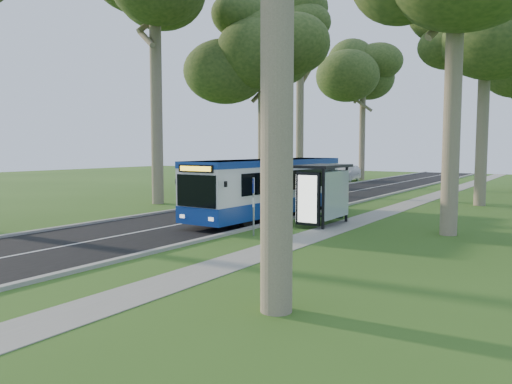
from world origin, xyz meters
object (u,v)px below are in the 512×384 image
(bus_stop_sign, at_px, (254,199))
(car_white, at_px, (306,179))
(litter_bin, at_px, (339,210))
(bus_shelter, at_px, (321,183))
(car_silver, at_px, (347,174))
(bus, at_px, (269,188))

(bus_stop_sign, height_order, car_white, bus_stop_sign)
(bus_stop_sign, xyz_separation_m, litter_bin, (0.77, 6.67, -1.06))
(bus_shelter, relative_size, car_silver, 0.64)
(bus, height_order, bus_shelter, bus)
(bus_stop_sign, bearing_deg, litter_bin, 60.03)
(bus_shelter, distance_m, litter_bin, 3.29)
(bus, bearing_deg, car_white, 112.98)
(bus_stop_sign, distance_m, car_silver, 34.51)
(bus_stop_sign, distance_m, litter_bin, 6.80)
(bus_shelter, relative_size, litter_bin, 3.89)
(bus, height_order, car_white, bus)
(litter_bin, bearing_deg, car_silver, 111.92)
(car_silver, bearing_deg, bus_shelter, -75.51)
(bus, bearing_deg, bus_stop_sign, -63.83)
(bus_stop_sign, bearing_deg, car_silver, 83.18)
(litter_bin, distance_m, car_white, 18.52)
(bus, xyz_separation_m, car_silver, (-7.64, 28.26, -0.69))
(litter_bin, relative_size, car_silver, 0.16)
(bus, distance_m, car_white, 18.84)
(bus_stop_sign, height_order, car_silver, bus_stop_sign)
(bus_shelter, xyz_separation_m, car_white, (-10.25, 18.55, -1.10))
(bus, height_order, bus_stop_sign, bus)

